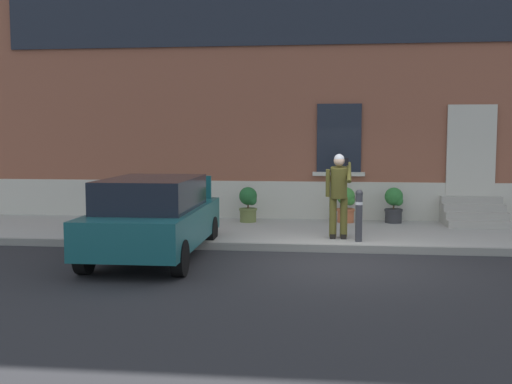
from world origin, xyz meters
name	(u,v)px	position (x,y,z in m)	size (l,w,h in m)	color
ground_plane	(334,262)	(0.00, 0.00, 0.00)	(80.00, 80.00, 0.00)	#232326
sidewalk	(333,233)	(0.00, 2.80, 0.07)	(24.00, 3.60, 0.15)	#99968E
curb_edge	(333,248)	(0.00, 0.94, 0.07)	(24.00, 0.12, 0.15)	gray
building_facade	(334,79)	(0.01, 5.29, 3.73)	(24.00, 1.52, 7.50)	brown
entrance_stoop	(473,214)	(3.35, 4.12, 0.39)	(1.44, 1.28, 0.64)	#9E998E
hatchback_car_teal	(154,216)	(-3.29, -0.04, 0.79)	(1.83, 4.08, 1.50)	#165156
bollard_near_person	(359,214)	(0.50, 1.35, 0.71)	(0.15, 0.15, 1.04)	#333338
person_on_phone	(339,190)	(0.10, 1.60, 1.15)	(0.51, 0.50, 1.74)	#514C1E
planter_cream	(155,202)	(-4.42, 3.90, 0.61)	(0.44, 0.44, 0.86)	beige
planter_olive	(248,204)	(-2.04, 3.84, 0.61)	(0.44, 0.44, 0.86)	#606B38
planter_terracotta	(346,204)	(0.33, 4.05, 0.61)	(0.44, 0.44, 0.86)	#B25B38
planter_charcoal	(394,204)	(1.48, 4.11, 0.61)	(0.44, 0.44, 0.86)	#2D2D30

